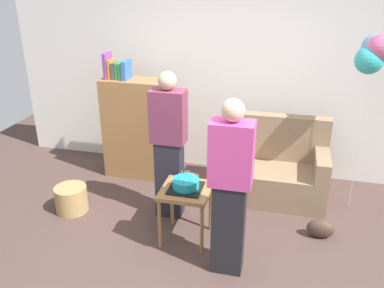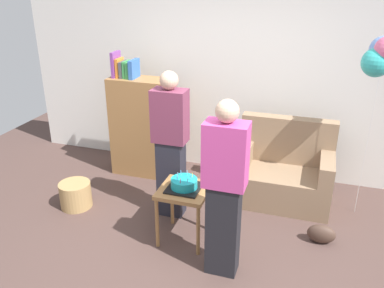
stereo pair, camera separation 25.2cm
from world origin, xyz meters
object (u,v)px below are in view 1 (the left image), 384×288
(bookshelf, at_px, (135,127))
(birthday_cake, at_px, (186,184))
(couch, at_px, (279,170))
(person_holding_cake, at_px, (230,189))
(handbag, at_px, (320,229))
(wicker_basket, at_px, (71,199))
(balloon_bunch, at_px, (375,52))
(person_blowing_candles, at_px, (169,146))
(side_table, at_px, (186,196))

(bookshelf, distance_m, birthday_cake, 1.60)
(bookshelf, bearing_deg, couch, -4.14)
(person_holding_cake, relative_size, handbag, 5.82)
(couch, relative_size, birthday_cake, 3.44)
(person_holding_cake, bearing_deg, wicker_basket, 8.58)
(handbag, xyz_separation_m, balloon_bunch, (0.35, 0.70, 1.69))
(person_blowing_candles, height_order, person_holding_cake, same)
(side_table, distance_m, person_holding_cake, 0.68)
(bookshelf, distance_m, wicker_basket, 1.24)
(wicker_basket, bearing_deg, person_holding_cake, -15.96)
(balloon_bunch, bearing_deg, bookshelf, 176.07)
(birthday_cake, bearing_deg, balloon_bunch, 32.10)
(bookshelf, distance_m, handbag, 2.57)
(birthday_cake, relative_size, wicker_basket, 0.89)
(balloon_bunch, bearing_deg, person_holding_cake, -130.61)
(side_table, height_order, birthday_cake, birthday_cake)
(side_table, xyz_separation_m, birthday_cake, (-0.00, -0.00, 0.14))
(person_holding_cake, bearing_deg, bookshelf, -22.34)
(couch, relative_size, handbag, 3.93)
(person_holding_cake, distance_m, balloon_bunch, 2.08)
(bookshelf, relative_size, balloon_bunch, 0.82)
(person_holding_cake, bearing_deg, couch, -80.00)
(handbag, bearing_deg, bookshelf, 159.21)
(birthday_cake, height_order, handbag, birthday_cake)
(couch, distance_m, side_table, 1.41)
(person_blowing_candles, height_order, wicker_basket, person_blowing_candles)
(handbag, bearing_deg, side_table, -165.28)
(balloon_bunch, bearing_deg, handbag, -116.20)
(side_table, bearing_deg, person_holding_cake, -35.82)
(couch, height_order, wicker_basket, couch)
(bookshelf, xyz_separation_m, wicker_basket, (-0.39, -1.05, -0.52))
(wicker_basket, bearing_deg, person_blowing_candles, 11.14)
(bookshelf, bearing_deg, side_table, -50.96)
(person_blowing_candles, bearing_deg, person_holding_cake, -63.81)
(birthday_cake, bearing_deg, side_table, 20.56)
(handbag, bearing_deg, person_holding_cake, -140.80)
(handbag, bearing_deg, couch, 122.42)
(couch, bearing_deg, bookshelf, 175.86)
(person_holding_cake, distance_m, wicker_basket, 2.07)
(couch, bearing_deg, handbag, -57.58)
(bookshelf, xyz_separation_m, handbag, (2.34, -0.89, -0.57))
(couch, relative_size, bookshelf, 0.68)
(couch, xyz_separation_m, birthday_cake, (-0.86, -1.10, 0.29))
(birthday_cake, xyz_separation_m, balloon_bunch, (1.68, 1.05, 1.16))
(side_table, distance_m, handbag, 1.43)
(side_table, height_order, person_blowing_candles, person_blowing_candles)
(wicker_basket, bearing_deg, couch, 22.08)
(bookshelf, xyz_separation_m, balloon_bunch, (2.69, -0.18, 1.11))
(couch, distance_m, wicker_basket, 2.44)
(person_blowing_candles, bearing_deg, side_table, -73.95)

